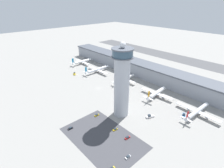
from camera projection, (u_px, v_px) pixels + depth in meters
ground_plane at (98, 88)px, 207.68m from camera, size 1000.00×1000.00×0.00m
terminal_building at (137, 67)px, 246.16m from camera, size 266.91×25.00×18.44m
runway_strip at (176, 58)px, 317.44m from camera, size 400.37×44.00×0.01m
control_tower at (122, 81)px, 147.60m from camera, size 18.05×18.05×66.34m
parking_lot_surface at (103, 138)px, 133.40m from camera, size 64.00×40.00×0.01m
airplane_gate_alpha at (82, 62)px, 285.75m from camera, size 32.96×35.42×12.88m
airplane_gate_bravo at (97, 70)px, 252.60m from camera, size 41.56×40.59×12.67m
airplane_gate_charlie at (124, 79)px, 223.06m from camera, size 32.72×36.88×11.26m
airplane_gate_delta at (156, 93)px, 188.68m from camera, size 37.06×33.92×12.92m
airplane_gate_echo at (197, 111)px, 157.99m from camera, size 40.96×39.07×11.71m
service_truck_catering at (184, 115)px, 157.50m from camera, size 4.63×6.77×3.15m
service_truck_fuel at (150, 116)px, 156.24m from camera, size 5.38×8.04×2.75m
service_truck_baggage at (75, 74)px, 247.05m from camera, size 8.14×6.13×2.60m
car_yellow_taxi at (128, 157)px, 116.25m from camera, size 1.90×4.29×1.60m
car_blue_compact at (127, 138)px, 132.65m from camera, size 1.88×4.80×1.59m
car_maroon_suv at (70, 128)px, 142.24m from camera, size 1.75×4.23×1.57m
car_navy_sedan at (115, 129)px, 141.16m from camera, size 1.90×4.32×1.44m
car_grey_coupe at (97, 115)px, 158.56m from camera, size 2.06×4.40×1.56m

